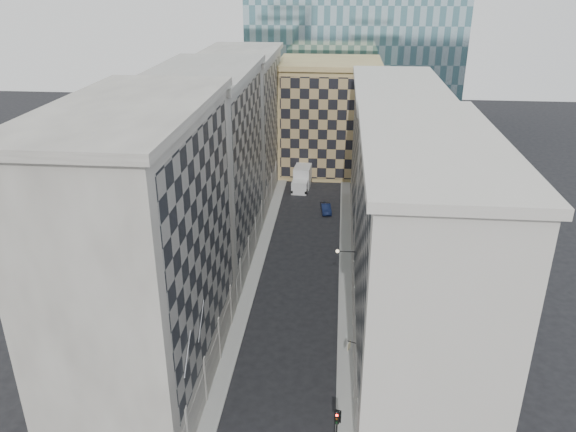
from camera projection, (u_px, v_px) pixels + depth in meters
The scene contains 15 objects.
sidewalk_west at pixel (255, 271), 65.42m from camera, with size 1.50×100.00×0.15m, color #9A9994.
sidewalk_east at pixel (345, 275), 64.51m from camera, with size 1.50×100.00×0.15m, color #9A9994.
bldg_left_a at pixel (145, 255), 43.86m from camera, with size 10.80×22.80×23.70m.
bldg_left_b at pixel (208, 170), 64.14m from camera, with size 10.80×22.80×22.70m.
bldg_left_c at pixel (241, 126), 84.41m from camera, with size 10.80×22.80×21.70m.
bldg_right_a at pixel (419, 260), 46.24m from camera, with size 10.80×26.80×20.70m.
bldg_right_b at pixel (393, 163), 71.06m from camera, with size 10.80×28.80×19.70m.
tan_block at pixel (329, 117), 95.62m from camera, with size 16.80×14.80×18.80m.
church_tower at pixel (323, 3), 101.64m from camera, with size 7.20×7.20×51.50m.
flagpoles_left at pixel (195, 337), 40.41m from camera, with size 0.10×6.33×2.33m.
bracket_lamp at pixel (339, 251), 56.66m from camera, with size 1.98×0.36×0.36m.
traffic_light at pixel (337, 423), 39.49m from camera, with size 0.48×0.46×3.89m.
box_truck at pixel (302, 179), 90.12m from camera, with size 2.97×6.38×3.41m.
dark_car at pixel (326, 208), 81.30m from camera, with size 1.33×3.81×1.25m, color #0F1838.
shop_sign at pixel (349, 345), 46.26m from camera, with size 0.74×0.65×0.74m.
Camera 1 is at (3.96, -26.76, 32.16)m, focal length 35.00 mm.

